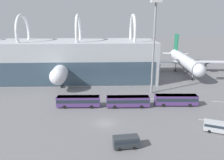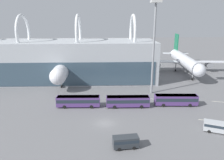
{
  "view_description": "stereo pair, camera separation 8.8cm",
  "coord_description": "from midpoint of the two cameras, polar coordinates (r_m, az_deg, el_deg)",
  "views": [
    {
      "loc": [
        -0.13,
        -47.19,
        24.53
      ],
      "look_at": [
        2.6,
        23.03,
        4.0
      ],
      "focal_mm": 35.0,
      "sensor_mm": 36.0,
      "label": 1
    },
    {
      "loc": [
        -0.04,
        -47.2,
        24.53
      ],
      "look_at": [
        2.6,
        23.03,
        4.0
      ],
      "focal_mm": 35.0,
      "sensor_mm": 36.0,
      "label": 2
    }
  ],
  "objects": [
    {
      "name": "floodlight_mast",
      "position": [
        70.03,
        11.05,
        11.89
      ],
      "size": [
        3.03,
        3.03,
        29.2
      ],
      "color": "gray",
      "rests_on": "ground_plane"
    },
    {
      "name": "ground_plane",
      "position": [
        53.19,
        -1.85,
        -11.19
      ],
      "size": [
        440.0,
        440.0,
        0.0
      ],
      "primitive_type": "plane",
      "color": "slate"
    },
    {
      "name": "airliner_at_gate_far",
      "position": [
        104.72,
        18.26,
        4.97
      ],
      "size": [
        42.28,
        43.42,
        15.95
      ],
      "rotation": [
        0.0,
        0.0,
        -1.65
      ],
      "color": "silver",
      "rests_on": "ground_plane"
    },
    {
      "name": "shuttle_bus_0",
      "position": [
        62.03,
        -8.75,
        -5.37
      ],
      "size": [
        12.08,
        2.85,
        3.12
      ],
      "rotation": [
        0.0,
        0.0,
        -0.02
      ],
      "color": "#56387A",
      "rests_on": "ground_plane"
    },
    {
      "name": "service_van_crossing",
      "position": [
        43.79,
        3.65,
        -15.66
      ],
      "size": [
        5.16,
        2.59,
        2.36
      ],
      "rotation": [
        0.0,
        0.0,
        0.12
      ],
      "color": "#2D3338",
      "rests_on": "ground_plane"
    },
    {
      "name": "shuttle_bus_2",
      "position": [
        64.93,
        16.38,
        -4.86
      ],
      "size": [
        12.13,
        3.12,
        3.12
      ],
      "rotation": [
        0.0,
        0.0,
        -0.05
      ],
      "color": "#56387A",
      "rests_on": "ground_plane"
    },
    {
      "name": "shuttle_bus_1",
      "position": [
        61.42,
        4.17,
        -5.44
      ],
      "size": [
        12.06,
        2.76,
        3.12
      ],
      "rotation": [
        0.0,
        0.0,
        -0.01
      ],
      "color": "#56387A",
      "rests_on": "ground_plane"
    },
    {
      "name": "lane_stripe_4",
      "position": [
        68.77,
        11.85,
        -4.98
      ],
      "size": [
        8.18,
        2.19,
        0.01
      ],
      "primitive_type": "cube",
      "rotation": [
        0.0,
        0.0,
        -0.24
      ],
      "color": "silver",
      "rests_on": "ground_plane"
    },
    {
      "name": "service_van_foreground",
      "position": [
        53.97,
        25.98,
        -10.85
      ],
      "size": [
        6.14,
        4.19,
        2.41
      ],
      "rotation": [
        0.0,
        0.0,
        -0.41
      ],
      "color": "#B2B7BC",
      "rests_on": "ground_plane"
    },
    {
      "name": "lane_stripe_3",
      "position": [
        59.72,
        25.13,
        -9.62
      ],
      "size": [
        7.12,
        1.82,
        0.01
      ],
      "primitive_type": "cube",
      "rotation": [
        0.0,
        0.0,
        -0.22
      ],
      "color": "silver",
      "rests_on": "ground_plane"
    },
    {
      "name": "airliner_at_gate_near",
      "position": [
        90.61,
        -11.93,
        3.84
      ],
      "size": [
        40.0,
        40.55,
        14.14
      ],
      "rotation": [
        0.0,
        0.0,
        -1.55
      ],
      "color": "white",
      "rests_on": "ground_plane"
    }
  ]
}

